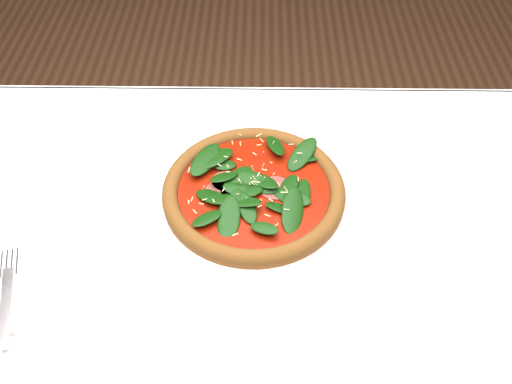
{
  "coord_description": "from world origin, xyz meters",
  "views": [
    {
      "loc": [
        0.07,
        -0.56,
        1.46
      ],
      "look_at": [
        0.06,
        0.09,
        0.77
      ],
      "focal_mm": 40.0,
      "sensor_mm": 36.0,
      "label": 1
    }
  ],
  "objects": [
    {
      "name": "napkin",
      "position": [
        -0.29,
        -0.13,
        0.76
      ],
      "size": [
        0.17,
        0.09,
        0.01
      ],
      "primitive_type": "cube",
      "rotation": [
        0.0,
        0.0,
        0.09
      ],
      "color": "white",
      "rests_on": "dining_table"
    },
    {
      "name": "plate",
      "position": [
        0.05,
        0.09,
        0.76
      ],
      "size": [
        0.35,
        0.35,
        0.02
      ],
      "color": "white",
      "rests_on": "dining_table"
    },
    {
      "name": "fork",
      "position": [
        -0.3,
        -0.1,
        0.77
      ],
      "size": [
        0.06,
        0.17,
        0.0
      ],
      "rotation": [
        0.0,
        0.0,
        0.25
      ],
      "color": "silver",
      "rests_on": "napkin"
    },
    {
      "name": "dining_table",
      "position": [
        0.0,
        0.0,
        0.65
      ],
      "size": [
        1.21,
        0.81,
        0.75
      ],
      "color": "white",
      "rests_on": "ground"
    },
    {
      "name": "pizza",
      "position": [
        0.05,
        0.09,
        0.78
      ],
      "size": [
        0.38,
        0.38,
        0.04
      ],
      "rotation": [
        0.0,
        0.0,
        0.31
      ],
      "color": "#975724",
      "rests_on": "plate"
    }
  ]
}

